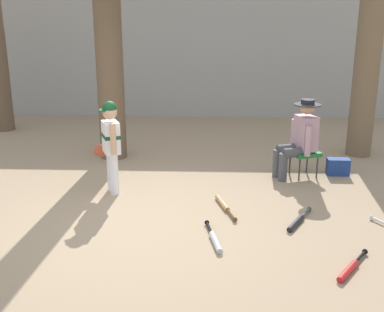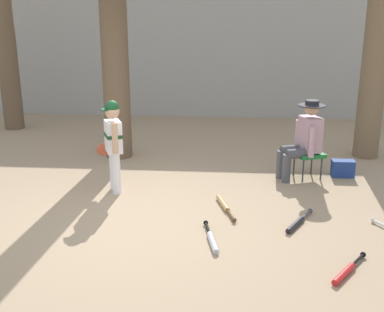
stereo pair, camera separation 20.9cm
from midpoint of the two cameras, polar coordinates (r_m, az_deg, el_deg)
ground_plane at (r=6.02m, az=-7.73°, el=-7.85°), size 60.00×60.00×0.00m
concrete_back_wall at (r=11.63m, az=-2.76°, el=12.49°), size 18.00×0.36×3.17m
tree_near_player at (r=8.27m, az=-10.59°, el=15.53°), size 0.74×0.74×5.43m
tree_behind_spectator at (r=8.77m, az=19.48°, el=14.00°), size 0.57×0.57×4.92m
young_ballplayer at (r=6.83m, az=-10.38°, el=1.73°), size 0.46×0.55×1.31m
folding_stool at (r=7.62m, az=12.18°, el=0.27°), size 0.51×0.51×0.41m
seated_spectator at (r=7.50m, az=11.65°, el=2.23°), size 0.68×0.54×1.20m
handbag_beside_stool at (r=7.89m, az=15.93°, el=-1.22°), size 0.34×0.18×0.26m
bat_wood_tan at (r=6.43m, az=2.76°, el=-5.71°), size 0.27×0.76×0.07m
bat_red_barrel at (r=5.18m, az=16.82°, el=-12.47°), size 0.46×0.63×0.07m
bat_black_composite at (r=6.06m, az=11.22°, el=-7.51°), size 0.41×0.67×0.07m
bat_aluminum_silver at (r=5.52m, az=1.55°, el=-9.75°), size 0.21×0.74×0.07m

